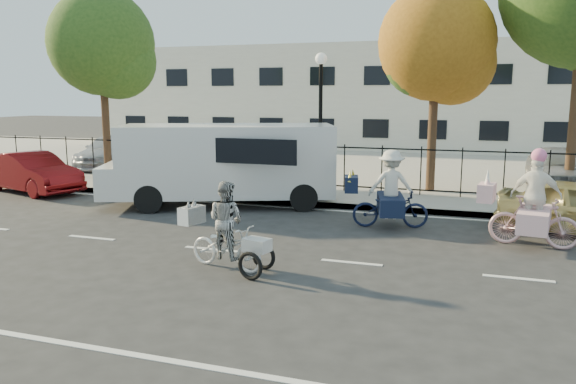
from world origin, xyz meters
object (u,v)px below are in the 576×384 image
at_px(bull_bike, 389,197).
at_px(unicorn_bike, 533,211).
at_px(lamppost, 321,98).
at_px(lot_car_b, 197,151).
at_px(lot_car_a, 111,152).
at_px(lot_car_c, 228,155).
at_px(zebra_trike, 226,235).
at_px(white_van, 224,161).
at_px(red_sedan, 32,173).
at_px(lot_car_d, 560,168).
at_px(pedestrian, 142,161).

bearing_deg(bull_bike, unicorn_bike, -117.37).
bearing_deg(lamppost, lot_car_b, 146.40).
distance_m(lot_car_a, lot_car_c, 5.27).
xyz_separation_m(zebra_trike, lot_car_b, (-7.05, 12.34, 0.17)).
relative_size(white_van, lot_car_b, 1.52).
distance_m(lamppost, white_van, 3.71).
height_order(red_sedan, lot_car_d, lot_car_d).
bearing_deg(pedestrian, lot_car_b, -84.36).
bearing_deg(lot_car_c, red_sedan, -112.63).
distance_m(red_sedan, lot_car_d, 17.29).
relative_size(zebra_trike, white_van, 0.27).
height_order(lot_car_b, lot_car_c, lot_car_b).
bearing_deg(unicorn_bike, zebra_trike, 130.93).
distance_m(unicorn_bike, lot_car_b, 15.39).
height_order(zebra_trike, lot_car_b, zebra_trike).
bearing_deg(red_sedan, lot_car_d, -55.02).
xyz_separation_m(lamppost, lot_car_b, (-6.69, 4.45, -2.30)).
xyz_separation_m(pedestrian, lot_car_c, (1.35, 4.17, -0.18)).
bearing_deg(lamppost, lot_car_a, 162.53).
relative_size(zebra_trike, unicorn_bike, 0.91).
bearing_deg(red_sedan, pedestrian, -39.54).
distance_m(bull_bike, white_van, 5.20).
relative_size(unicorn_bike, lot_car_a, 0.47).
bearing_deg(white_van, unicorn_bike, -36.24).
relative_size(lamppost, white_van, 0.60).
bearing_deg(zebra_trike, lot_car_c, 37.89).
bearing_deg(unicorn_bike, lot_car_c, 61.67).
distance_m(lamppost, red_sedan, 9.83).
xyz_separation_m(bull_bike, red_sedan, (-11.96, 1.27, -0.10)).
bearing_deg(lot_car_b, unicorn_bike, -34.96).
height_order(lamppost, bull_bike, lamppost).
bearing_deg(lot_car_c, lot_car_b, 171.48).
bearing_deg(lot_car_b, lot_car_a, -159.65).
height_order(red_sedan, pedestrian, pedestrian).
bearing_deg(bull_bike, zebra_trike, 138.23).
bearing_deg(lot_car_b, lot_car_c, -21.12).
bearing_deg(pedestrian, lot_car_d, -166.27).
distance_m(lamppost, unicorn_bike, 7.72).
bearing_deg(lot_car_d, unicorn_bike, -104.50).
height_order(bull_bike, lot_car_c, bull_bike).
bearing_deg(lot_car_a, lot_car_d, -14.31).
bearing_deg(bull_bike, lamppost, 24.40).
height_order(zebra_trike, bull_bike, bull_bike).
distance_m(bull_bike, lot_car_a, 14.55).
distance_m(zebra_trike, lot_car_b, 14.21).
distance_m(white_van, lot_car_d, 10.83).
bearing_deg(lot_car_a, zebra_trike, -59.52).
relative_size(lot_car_c, lot_car_d, 0.91).
xyz_separation_m(unicorn_bike, lot_car_d, (1.40, 7.21, 0.09)).
bearing_deg(unicorn_bike, white_van, 84.22).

